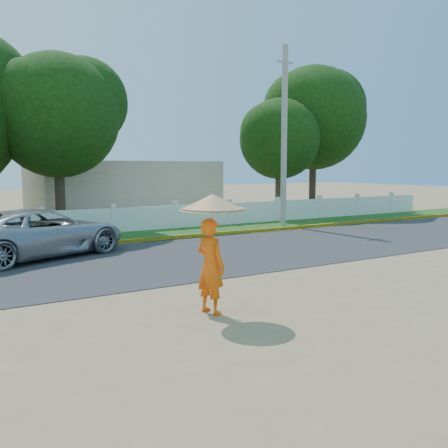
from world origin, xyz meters
The scene contains 10 objects.
ground centered at (0.00, 0.00, 0.00)m, with size 120.00×120.00×0.00m, color #9E8460.
road centered at (0.00, 4.50, 0.01)m, with size 60.00×7.00×0.02m, color #38383A.
grass_verge centered at (0.00, 9.75, 0.01)m, with size 60.00×3.50×0.03m, color #2D601E.
curb centered at (0.00, 8.05, 0.08)m, with size 40.00×0.18×0.16m, color yellow.
fence centered at (0.00, 11.20, 0.55)m, with size 40.00×0.10×1.10m, color silver.
building_near centered at (3.00, 18.00, 1.60)m, with size 10.00×6.00×3.20m, color #B7AD99.
utility_pole centered at (7.91, 9.31, 4.29)m, with size 0.28×0.28×8.58m, color gray.
vehicle centered at (-3.95, 6.84, 0.78)m, with size 2.60×5.63×1.57m, color #A7A9AF.
monk_with_parasol centered at (-2.39, -1.40, 1.54)m, with size 1.30×1.30×2.36m.
tree_row centered at (0.62, 14.03, 5.16)m, with size 34.12×7.63×9.27m.
Camera 1 is at (-7.25, -9.71, 2.88)m, focal length 40.00 mm.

